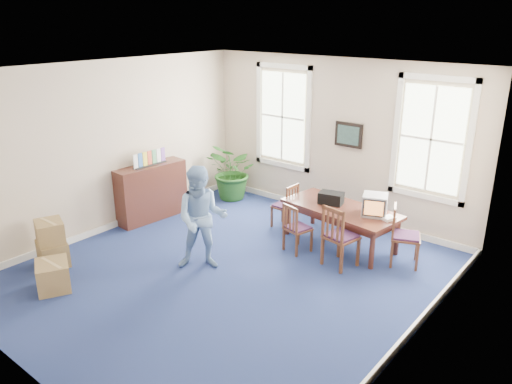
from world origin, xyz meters
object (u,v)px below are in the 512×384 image
Objects in this scene: crt_tv at (375,205)px; credenza at (151,191)px; man at (202,218)px; cardboard_boxes at (64,243)px; potted_plant at (234,172)px; chair_near_left at (298,227)px; conference_table at (340,226)px.

crt_tv is 4.44m from credenza.
man is (-1.91, -2.23, -0.03)m from crt_tv.
crt_tv is 5.22m from cardboard_boxes.
crt_tv is at bearing 22.68° from credenza.
potted_plant reaches higher than credenza.
chair_near_left is 0.69× the size of potted_plant.
man is (-0.87, -1.47, 0.42)m from chair_near_left.
chair_near_left is 3.93m from cardboard_boxes.
credenza is at bearing 25.16° from chair_near_left.
man reaches higher than cardboard_boxes.
credenza reaches higher than cardboard_boxes.
crt_tv is at bearing -7.90° from potted_plant.
crt_tv reaches higher than cardboard_boxes.
man is (-1.30, -2.18, 0.51)m from conference_table.
chair_near_left is 1.76m from man.
potted_plant is at bearing -11.95° from chair_near_left.
conference_table is 3.83m from credenza.
conference_table is 4.74m from cardboard_boxes.
potted_plant is (0.54, 1.89, 0.06)m from credenza.
man is at bearing -152.62° from crt_tv.
crt_tv is (0.62, 0.05, 0.54)m from conference_table.
chair_near_left reaches higher than conference_table.
credenza is 1.04× the size of cardboard_boxes.
cardboard_boxes reaches higher than conference_table.
potted_plant is (-1.75, 2.74, -0.22)m from man.
man is 2.46m from credenza.
credenza is 1.97m from potted_plant.
man is at bearing 38.45° from cardboard_boxes.
credenza reaches higher than chair_near_left.
crt_tv is 0.25× the size of man.
potted_plant is at bearing 82.65° from man.
man reaches higher than crt_tv.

